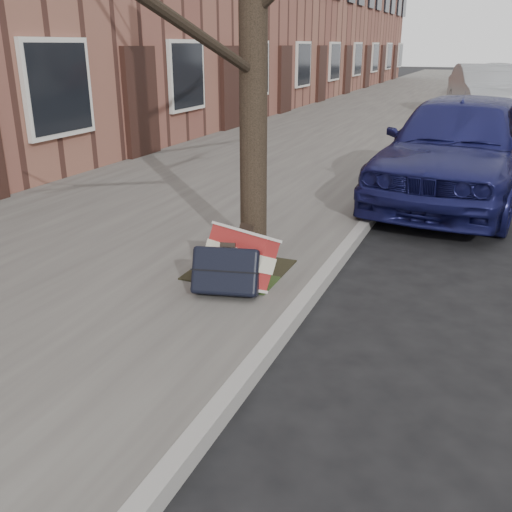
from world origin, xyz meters
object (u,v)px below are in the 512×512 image
at_px(car_near_mid, 487,92).
at_px(suitcase_red, 239,257).
at_px(suitcase_navy, 226,271).
at_px(car_near_front, 460,147).

bearing_deg(car_near_mid, suitcase_red, -108.43).
distance_m(suitcase_navy, car_near_mid, 14.99).
bearing_deg(car_near_front, suitcase_red, -102.90).
bearing_deg(suitcase_red, suitcase_navy, -70.41).
height_order(suitcase_navy, car_near_front, car_near_front).
relative_size(suitcase_navy, car_near_mid, 0.12).
bearing_deg(suitcase_red, car_near_front, 90.44).
relative_size(suitcase_red, suitcase_navy, 1.16).
xyz_separation_m(car_near_front, car_near_mid, (0.07, 10.37, 0.02)).
xyz_separation_m(suitcase_red, car_near_front, (1.51, 4.26, 0.40)).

